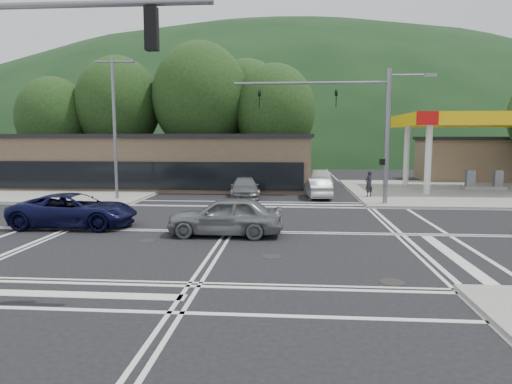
# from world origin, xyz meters

# --- Properties ---
(ground) EXTENTS (120.00, 120.00, 0.00)m
(ground) POSITION_xyz_m (0.00, 0.00, 0.00)
(ground) COLOR black
(ground) RESTS_ON ground
(sidewalk_ne) EXTENTS (16.00, 16.00, 0.15)m
(sidewalk_ne) POSITION_xyz_m (15.00, 15.00, 0.07)
(sidewalk_ne) COLOR gray
(sidewalk_ne) RESTS_ON ground
(sidewalk_nw) EXTENTS (16.00, 16.00, 0.15)m
(sidewalk_nw) POSITION_xyz_m (-15.00, 15.00, 0.07)
(sidewalk_nw) COLOR gray
(sidewalk_nw) RESTS_ON ground
(gas_station_canopy) EXTENTS (12.32, 8.34, 5.75)m
(gas_station_canopy) POSITION_xyz_m (16.99, 15.99, 5.04)
(gas_station_canopy) COLOR silver
(gas_station_canopy) RESTS_ON ground
(convenience_store) EXTENTS (10.00, 6.00, 3.80)m
(convenience_store) POSITION_xyz_m (20.00, 25.00, 1.90)
(convenience_store) COLOR #846B4F
(convenience_store) RESTS_ON ground
(commercial_row) EXTENTS (24.00, 8.00, 4.00)m
(commercial_row) POSITION_xyz_m (-8.00, 17.00, 2.00)
(commercial_row) COLOR brown
(commercial_row) RESTS_ON ground
(hill_north) EXTENTS (252.00, 126.00, 140.00)m
(hill_north) POSITION_xyz_m (0.00, 90.00, 0.00)
(hill_north) COLOR black
(hill_north) RESTS_ON ground
(tree_n_a) EXTENTS (8.00, 8.00, 11.75)m
(tree_n_a) POSITION_xyz_m (-14.00, 24.00, 7.14)
(tree_n_a) COLOR #382619
(tree_n_a) RESTS_ON ground
(tree_n_b) EXTENTS (9.00, 9.00, 12.98)m
(tree_n_b) POSITION_xyz_m (-6.00, 24.00, 7.79)
(tree_n_b) COLOR #382619
(tree_n_b) RESTS_ON ground
(tree_n_c) EXTENTS (7.60, 7.60, 10.87)m
(tree_n_c) POSITION_xyz_m (1.00, 24.00, 6.49)
(tree_n_c) COLOR #382619
(tree_n_c) RESTS_ON ground
(tree_n_d) EXTENTS (6.80, 6.80, 9.76)m
(tree_n_d) POSITION_xyz_m (-20.00, 23.00, 5.84)
(tree_n_d) COLOR #382619
(tree_n_d) RESTS_ON ground
(tree_n_e) EXTENTS (8.40, 8.40, 11.98)m
(tree_n_e) POSITION_xyz_m (-2.00, 28.00, 7.14)
(tree_n_e) COLOR #382619
(tree_n_e) RESTS_ON ground
(streetlight_nw) EXTENTS (2.50, 0.25, 9.00)m
(streetlight_nw) POSITION_xyz_m (-8.44, 9.00, 5.05)
(streetlight_nw) COLOR slate
(streetlight_nw) RESTS_ON ground
(signal_mast_ne) EXTENTS (11.65, 0.30, 8.00)m
(signal_mast_ne) POSITION_xyz_m (6.95, 8.20, 5.07)
(signal_mast_ne) COLOR slate
(signal_mast_ne) RESTS_ON ground
(car_blue_west) EXTENTS (5.54, 2.63, 1.53)m
(car_blue_west) POSITION_xyz_m (-7.14, 0.50, 0.76)
(car_blue_west) COLOR black
(car_blue_west) RESTS_ON ground
(car_grey_center) EXTENTS (4.79, 1.97, 1.63)m
(car_grey_center) POSITION_xyz_m (-0.07, -0.72, 0.81)
(car_grey_center) COLOR slate
(car_grey_center) RESTS_ON ground
(car_queue_a) EXTENTS (1.75, 4.13, 1.33)m
(car_queue_a) POSITION_xyz_m (4.41, 11.36, 0.66)
(car_queue_a) COLOR #989B9F
(car_queue_a) RESTS_ON ground
(car_queue_b) EXTENTS (1.97, 4.78, 1.62)m
(car_queue_b) POSITION_xyz_m (4.91, 17.23, 0.81)
(car_queue_b) COLOR silver
(car_queue_b) RESTS_ON ground
(car_northbound) EXTENTS (2.42, 4.81, 1.34)m
(car_northbound) POSITION_xyz_m (-0.50, 11.16, 0.67)
(car_northbound) COLOR slate
(car_northbound) RESTS_ON ground
(pedestrian) EXTENTS (0.75, 0.71, 1.72)m
(pedestrian) POSITION_xyz_m (7.74, 11.25, 1.01)
(pedestrian) COLOR black
(pedestrian) RESTS_ON sidewalk_ne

